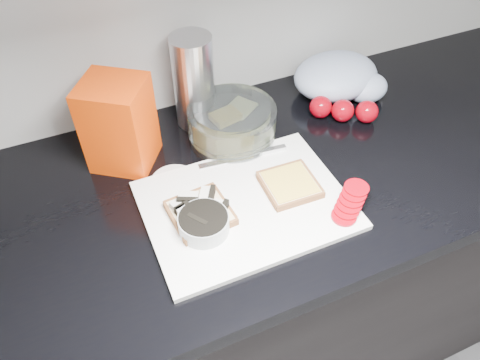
# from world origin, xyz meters

# --- Properties ---
(base_cabinet) EXTENTS (3.50, 0.60, 0.86)m
(base_cabinet) POSITION_xyz_m (0.00, 1.20, 0.43)
(base_cabinet) COLOR black
(base_cabinet) RESTS_ON ground
(countertop) EXTENTS (3.50, 0.64, 0.04)m
(countertop) POSITION_xyz_m (0.00, 1.20, 0.88)
(countertop) COLOR black
(countertop) RESTS_ON base_cabinet
(cutting_board) EXTENTS (0.40, 0.30, 0.01)m
(cutting_board) POSITION_xyz_m (-0.14, 1.12, 0.91)
(cutting_board) COLOR white
(cutting_board) RESTS_ON countertop
(bread_left) EXTENTS (0.13, 0.13, 0.04)m
(bread_left) POSITION_xyz_m (-0.24, 1.12, 0.92)
(bread_left) COLOR #FBEAB0
(bread_left) RESTS_ON cutting_board
(bread_right) EXTENTS (0.12, 0.12, 0.02)m
(bread_right) POSITION_xyz_m (-0.04, 1.12, 0.92)
(bread_right) COLOR #FBEAB0
(bread_right) RESTS_ON cutting_board
(tomato_slices) EXTENTS (0.11, 0.10, 0.03)m
(tomato_slices) POSITION_xyz_m (0.04, 1.03, 0.92)
(tomato_slices) COLOR #92030E
(tomato_slices) RESTS_ON cutting_board
(knife) EXTENTS (0.20, 0.03, 0.01)m
(knife) POSITION_xyz_m (-0.07, 1.24, 0.92)
(knife) COLOR silver
(knife) RESTS_ON cutting_board
(seed_tub) EXTENTS (0.10, 0.10, 0.05)m
(seed_tub) POSITION_xyz_m (-0.24, 1.09, 0.93)
(seed_tub) COLOR #A7ADAC
(seed_tub) RESTS_ON countertop
(tub_lid) EXTENTS (0.13, 0.13, 0.01)m
(tub_lid) POSITION_xyz_m (-0.25, 1.24, 0.90)
(tub_lid) COLOR silver
(tub_lid) RESTS_ON countertop
(glass_bowl) EXTENTS (0.20, 0.20, 0.08)m
(glass_bowl) POSITION_xyz_m (-0.08, 1.32, 0.94)
(glass_bowl) COLOR silver
(glass_bowl) RESTS_ON countertop
(bread_bag) EXTENTS (0.17, 0.17, 0.20)m
(bread_bag) POSITION_xyz_m (-0.33, 1.35, 1.00)
(bread_bag) COLOR red
(bread_bag) RESTS_ON countertop
(steel_canister) EXTENTS (0.09, 0.09, 0.22)m
(steel_canister) POSITION_xyz_m (-0.14, 1.42, 1.01)
(steel_canister) COLOR #B9B9BE
(steel_canister) RESTS_ON countertop
(grocery_bag) EXTENTS (0.23, 0.20, 0.10)m
(grocery_bag) POSITION_xyz_m (0.24, 1.38, 0.95)
(grocery_bag) COLOR #ADB9D5
(grocery_bag) RESTS_ON countertop
(whole_tomatoes) EXTENTS (0.15, 0.12, 0.05)m
(whole_tomatoes) POSITION_xyz_m (0.19, 1.28, 0.93)
(whole_tomatoes) COLOR #92030E
(whole_tomatoes) RESTS_ON countertop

